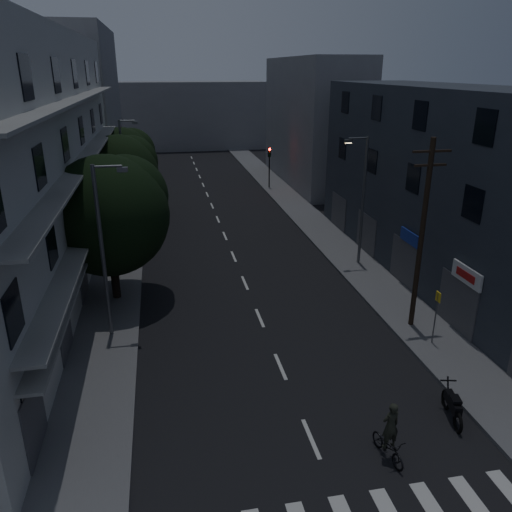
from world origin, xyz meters
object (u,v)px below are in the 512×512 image
object	(u,v)px
utility_pole	(422,232)
cyclist	(389,440)
bus_stop_sign	(437,308)
motorcycle	(452,406)

from	to	relation	value
utility_pole	cyclist	bearing A→B (deg)	-121.57
bus_stop_sign	motorcycle	distance (m)	5.36
utility_pole	bus_stop_sign	size ratio (longest dim) A/B	3.56
utility_pole	motorcycle	size ratio (longest dim) A/B	4.46
utility_pole	cyclist	world-z (taller)	utility_pole
bus_stop_sign	cyclist	bearing A→B (deg)	-129.08
utility_pole	bus_stop_sign	distance (m)	3.49
motorcycle	cyclist	world-z (taller)	cyclist
bus_stop_sign	cyclist	world-z (taller)	bus_stop_sign
utility_pole	cyclist	distance (m)	10.29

